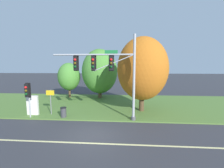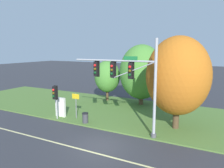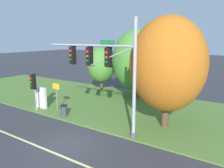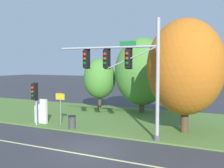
% 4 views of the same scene
% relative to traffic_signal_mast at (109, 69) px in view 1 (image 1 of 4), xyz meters
% --- Properties ---
extents(ground_plane, '(160.00, 160.00, 0.00)m').
position_rel_traffic_signal_mast_xyz_m(ground_plane, '(-0.89, -2.84, -4.55)').
color(ground_plane, '#333338').
extents(lane_stripe, '(36.00, 0.16, 0.01)m').
position_rel_traffic_signal_mast_xyz_m(lane_stripe, '(-0.89, -4.04, -4.54)').
color(lane_stripe, beige).
rests_on(lane_stripe, ground).
extents(grass_verge, '(48.00, 11.50, 0.10)m').
position_rel_traffic_signal_mast_xyz_m(grass_verge, '(-0.89, 5.41, -4.50)').
color(grass_verge, '#517533').
rests_on(grass_verge, ground).
extents(traffic_signal_mast, '(7.20, 0.49, 7.38)m').
position_rel_traffic_signal_mast_xyz_m(traffic_signal_mast, '(0.00, 0.00, 0.00)').
color(traffic_signal_mast, '#9EA0A5').
rests_on(traffic_signal_mast, grass_verge).
extents(pedestrian_signal_near_kerb, '(0.46, 0.55, 3.23)m').
position_rel_traffic_signal_mast_xyz_m(pedestrian_signal_near_kerb, '(-7.35, -0.17, -2.09)').
color(pedestrian_signal_near_kerb, '#9EA0A5').
rests_on(pedestrian_signal_near_kerb, grass_verge).
extents(route_sign_post, '(0.81, 0.08, 2.44)m').
position_rel_traffic_signal_mast_xyz_m(route_sign_post, '(-5.82, 0.97, -2.83)').
color(route_sign_post, slate).
rests_on(route_sign_post, grass_verge).
extents(tree_nearest_road, '(3.27, 3.27, 5.16)m').
position_rel_traffic_signal_mast_xyz_m(tree_nearest_road, '(-6.80, 8.88, -1.34)').
color(tree_nearest_road, '#4C3823').
rests_on(tree_nearest_road, grass_verge).
extents(tree_left_of_mast, '(5.16, 5.16, 7.13)m').
position_rel_traffic_signal_mast_xyz_m(tree_left_of_mast, '(-2.18, 8.88, -0.55)').
color(tree_left_of_mast, brown).
rests_on(tree_left_of_mast, grass_verge).
extents(tree_behind_signpost, '(5.18, 5.18, 7.68)m').
position_rel_traffic_signal_mast_xyz_m(tree_behind_signpost, '(3.20, 2.79, -0.02)').
color(tree_behind_signpost, '#4C3823').
rests_on(tree_behind_signpost, grass_verge).
extents(info_kiosk, '(1.10, 0.24, 1.90)m').
position_rel_traffic_signal_mast_xyz_m(info_kiosk, '(-7.52, 0.72, -3.50)').
color(info_kiosk, silver).
rests_on(info_kiosk, grass_verge).
extents(trash_bin, '(0.56, 0.56, 0.93)m').
position_rel_traffic_signal_mast_xyz_m(trash_bin, '(-4.29, 0.28, -3.98)').
color(trash_bin, '#38383D').
rests_on(trash_bin, grass_verge).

